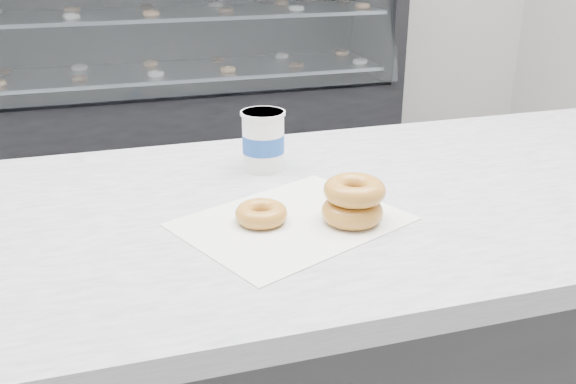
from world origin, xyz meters
name	(u,v)px	position (x,y,z in m)	size (l,w,h in m)	color
ground	(298,381)	(0.00, 0.00, 0.00)	(5.00, 5.00, 0.00)	#969698
display_case	(189,85)	(0.00, 2.12, 0.49)	(2.40, 0.74, 1.25)	black
wax_paper	(292,222)	(-0.23, -0.68, 0.90)	(0.34, 0.26, 0.00)	silver
donut_single	(261,214)	(-0.28, -0.67, 0.92)	(0.09, 0.09, 0.03)	#CF8839
donut_stack	(353,201)	(-0.14, -0.71, 0.94)	(0.11, 0.10, 0.07)	#CF8839
coffee_cup	(263,140)	(-0.21, -0.43, 0.96)	(0.09, 0.09, 0.12)	white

